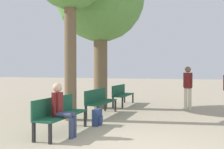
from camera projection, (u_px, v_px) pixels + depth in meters
name	position (u px, v px, depth m)	size (l,w,h in m)	color
ground_plane	(137.00, 149.00, 4.93)	(80.00, 80.00, 0.00)	tan
bench_row_0	(59.00, 112.00, 6.13)	(0.50, 1.80, 0.89)	#195138
bench_row_1	(99.00, 100.00, 8.61)	(0.50, 1.80, 0.89)	#195138
bench_row_2	(122.00, 93.00, 11.10)	(0.50, 1.80, 0.89)	#195138
person_seated	(62.00, 108.00, 5.79)	(0.56, 0.32, 1.26)	#384260
backpack	(97.00, 117.00, 7.01)	(0.21, 0.36, 0.46)	navy
pedestrian_mid	(188.00, 85.00, 9.65)	(0.34, 0.28, 1.70)	beige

